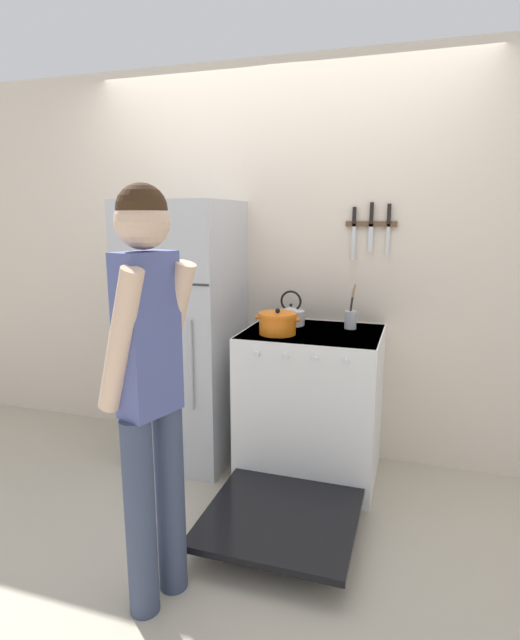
{
  "coord_description": "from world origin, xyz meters",
  "views": [
    {
      "loc": [
        0.88,
        -3.18,
        1.59
      ],
      "look_at": [
        0.02,
        -0.48,
        1.0
      ],
      "focal_mm": 28.0,
      "sensor_mm": 36.0,
      "label": 1
    }
  ],
  "objects_px": {
    "refrigerator": "(185,333)",
    "tea_kettle": "(291,315)",
    "stove_range": "(310,407)",
    "dutch_oven_pot": "(278,323)",
    "utensil_jar": "(351,318)",
    "person": "(150,379)"
  },
  "relations": [
    {
      "from": "refrigerator",
      "to": "tea_kettle",
      "type": "xyz_separation_m",
      "value": [
        0.68,
        0.13,
        0.14
      ]
    },
    {
      "from": "stove_range",
      "to": "dutch_oven_pot",
      "type": "height_order",
      "value": "dutch_oven_pot"
    },
    {
      "from": "stove_range",
      "to": "tea_kettle",
      "type": "height_order",
      "value": "tea_kettle"
    },
    {
      "from": "refrigerator",
      "to": "utensil_jar",
      "type": "bearing_deg",
      "value": 7.19
    },
    {
      "from": "stove_range",
      "to": "person",
      "type": "xyz_separation_m",
      "value": [
        -0.38,
        -1.19,
        0.52
      ]
    },
    {
      "from": "refrigerator",
      "to": "tea_kettle",
      "type": "bearing_deg",
      "value": 10.52
    },
    {
      "from": "refrigerator",
      "to": "person",
      "type": "bearing_deg",
      "value": -69.56
    },
    {
      "from": "refrigerator",
      "to": "person",
      "type": "xyz_separation_m",
      "value": [
        0.46,
        -1.24,
        0.13
      ]
    },
    {
      "from": "refrigerator",
      "to": "utensil_jar",
      "type": "distance_m",
      "value": 1.06
    },
    {
      "from": "utensil_jar",
      "to": "person",
      "type": "distance_m",
      "value": 1.49
    },
    {
      "from": "tea_kettle",
      "to": "utensil_jar",
      "type": "height_order",
      "value": "utensil_jar"
    },
    {
      "from": "refrigerator",
      "to": "tea_kettle",
      "type": "height_order",
      "value": "refrigerator"
    },
    {
      "from": "refrigerator",
      "to": "stove_range",
      "type": "xyz_separation_m",
      "value": [
        0.84,
        -0.04,
        -0.39
      ]
    },
    {
      "from": "refrigerator",
      "to": "dutch_oven_pot",
      "type": "height_order",
      "value": "refrigerator"
    },
    {
      "from": "refrigerator",
      "to": "tea_kettle",
      "type": "distance_m",
      "value": 0.7
    },
    {
      "from": "dutch_oven_pot",
      "to": "utensil_jar",
      "type": "relative_size",
      "value": 0.98
    },
    {
      "from": "stove_range",
      "to": "utensil_jar",
      "type": "bearing_deg",
      "value": 41.09
    },
    {
      "from": "refrigerator",
      "to": "dutch_oven_pot",
      "type": "relative_size",
      "value": 6.29
    },
    {
      "from": "tea_kettle",
      "to": "utensil_jar",
      "type": "distance_m",
      "value": 0.37
    },
    {
      "from": "person",
      "to": "tea_kettle",
      "type": "bearing_deg",
      "value": 8.3
    },
    {
      "from": "dutch_oven_pot",
      "to": "utensil_jar",
      "type": "height_order",
      "value": "utensil_jar"
    },
    {
      "from": "stove_range",
      "to": "person",
      "type": "height_order",
      "value": "person"
    }
  ]
}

